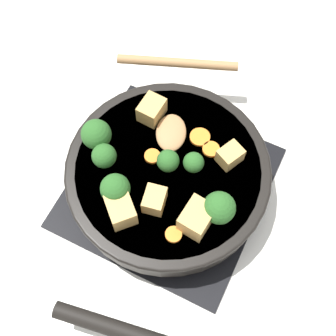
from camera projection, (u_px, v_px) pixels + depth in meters
ground_plane at (168, 187)px, 0.79m from camera, size 2.40×2.40×0.00m
front_burner_grate at (168, 185)px, 0.78m from camera, size 0.31×0.31×0.03m
skillet_pan at (168, 175)px, 0.74m from camera, size 0.43×0.32×0.05m
wooden_spoon at (175, 94)px, 0.77m from camera, size 0.21×0.20×0.02m
tofu_cube_center_large at (152, 110)px, 0.75m from camera, size 0.04×0.04×0.03m
tofu_cube_near_handle at (155, 200)px, 0.68m from camera, size 0.04×0.04×0.03m
tofu_cube_east_chunk at (197, 218)px, 0.67m from camera, size 0.05×0.04×0.04m
tofu_cube_west_chunk at (121, 210)px, 0.67m from camera, size 0.06×0.06×0.04m
tofu_cube_back_piece at (230, 156)px, 0.72m from camera, size 0.04×0.04×0.03m
broccoli_floret_near_spoon at (115, 189)px, 0.68m from camera, size 0.04×0.04×0.05m
broccoli_floret_center_top at (164, 162)px, 0.70m from camera, size 0.03×0.03×0.04m
broccoli_floret_east_rim at (194, 163)px, 0.70m from camera, size 0.03×0.03×0.04m
broccoli_floret_west_rim at (104, 156)px, 0.70m from camera, size 0.04×0.04×0.05m
broccoli_floret_north_edge at (96, 134)px, 0.71m from camera, size 0.05×0.05×0.05m
broccoli_floret_south_cluster at (219, 208)px, 0.66m from camera, size 0.05×0.05×0.05m
carrot_slice_orange_thin at (211, 149)px, 0.73m from camera, size 0.03×0.03×0.01m
carrot_slice_near_center at (152, 156)px, 0.73m from camera, size 0.03×0.03×0.01m
carrot_slice_edge_slice at (200, 137)px, 0.74m from camera, size 0.03×0.03×0.01m
carrot_slice_under_broccoli at (174, 234)px, 0.67m from camera, size 0.02×0.02×0.01m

